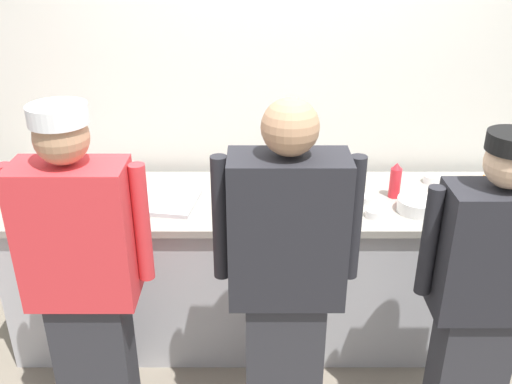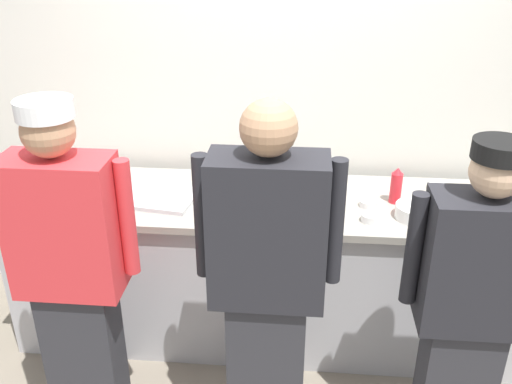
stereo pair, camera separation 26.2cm
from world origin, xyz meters
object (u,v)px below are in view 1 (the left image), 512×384
Objects in this scene: ramekin_orange_sauce at (220,188)px; squeeze_bottle_secondary at (478,192)px; plate_stack_rear at (415,205)px; ramekin_green_sauce at (367,198)px; sheet_tray at (154,202)px; chefs_knife at (455,192)px; plate_stack_front at (96,192)px; ramekin_yellow_sauce at (429,178)px; chef_near_left at (81,279)px; squeeze_bottle_primary at (393,180)px; ramekin_red_sauce at (371,212)px; mixing_bowl_steel at (279,184)px; chef_far_right at (480,293)px; chef_center at (284,281)px; squeeze_bottle_spare at (40,189)px.

squeeze_bottle_secondary is at bearing -7.96° from ramekin_orange_sauce.
plate_stack_rear is 2.31× the size of ramekin_green_sauce.
chefs_knife is at bearing 4.17° from sheet_tray.
ramekin_yellow_sauce is (1.93, 0.19, -0.00)m from plate_stack_front.
chef_near_left is at bearing -151.27° from ramekin_yellow_sauce.
squeeze_bottle_primary is 2.20× the size of ramekin_green_sauce.
plate_stack_front reaches higher than ramekin_green_sauce.
squeeze_bottle_primary is 2.30× the size of ramekin_red_sauce.
mixing_bowl_steel is 0.34m from ramekin_orange_sauce.
mixing_bowl_steel is at bearing 134.41° from chef_far_right.
mixing_bowl_steel is at bearing 170.58° from squeeze_bottle_secondary.
chefs_knife is (0.38, 0.04, -0.09)m from squeeze_bottle_primary.
squeeze_bottle_secondary is 0.38m from ramekin_yellow_sauce.
plate_stack_rear is at bearing 41.38° from chef_center.
sheet_tray is 1.18m from ramekin_green_sauce.
plate_stack_rear is at bearing 13.96° from ramekin_red_sauce.
plate_stack_front reaches higher than chefs_knife.
plate_stack_rear is 1.05× the size of squeeze_bottle_primary.
sheet_tray is at bearing 132.47° from chef_center.
mixing_bowl_steel is at bearing 42.53° from chef_near_left.
chefs_knife is (-0.05, 0.18, -0.09)m from squeeze_bottle_secondary.
ramekin_orange_sauce is at bearing 167.70° from plate_stack_rear.
sheet_tray is 4.50× the size of ramekin_yellow_sauce.
sheet_tray is (0.34, -0.09, -0.02)m from plate_stack_front.
chef_far_right is 7.69× the size of squeeze_bottle_primary.
sheet_tray is 4.85× the size of ramekin_red_sauce.
squeeze_bottle_primary reaches higher than plate_stack_rear.
chef_center reaches higher than mixing_bowl_steel.
mixing_bowl_steel reaches higher than ramekin_orange_sauce.
plate_stack_rear is 0.79× the size of chefs_knife.
chef_center is at bearing -123.28° from ramekin_green_sauce.
plate_stack_front is 0.53× the size of sheet_tray.
squeeze_bottle_secondary reaches higher than sheet_tray.
squeeze_bottle_spare reaches higher than chefs_knife.
ramekin_orange_sauce is 1.25m from ramekin_yellow_sauce.
squeeze_bottle_spare is 2.37× the size of ramekin_red_sauce.
ramekin_yellow_sauce reaches higher than sheet_tray.
squeeze_bottle_secondary is at bearing -0.77° from squeeze_bottle_spare.
squeeze_bottle_spare is 2.19× the size of ramekin_yellow_sauce.
ramekin_red_sauce is at bearing -166.04° from plate_stack_rear.
chefs_knife is at bearing 0.42° from mixing_bowl_steel.
squeeze_bottle_secondary is at bearing -3.98° from plate_stack_front.
chef_far_right is at bearing -23.90° from plate_stack_front.
plate_stack_rear is 1.42m from sheet_tray.
plate_stack_rear is 2.24× the size of ramekin_yellow_sauce.
chef_center is at bearing -131.99° from ramekin_yellow_sauce.
ramekin_orange_sauce is 1.35m from chefs_knife.
mixing_bowl_steel is at bearing 9.52° from sheet_tray.
ramekin_green_sauce is (-0.58, 0.08, -0.08)m from squeeze_bottle_secondary.
plate_stack_rear is 0.37m from chefs_knife.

